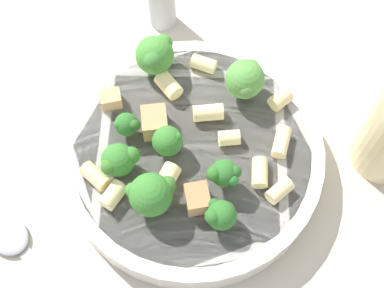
{
  "coord_description": "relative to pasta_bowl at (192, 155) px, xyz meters",
  "views": [
    {
      "loc": [
        0.09,
        -0.2,
        0.5
      ],
      "look_at": [
        0.0,
        0.0,
        0.05
      ],
      "focal_mm": 50.0,
      "sensor_mm": 36.0,
      "label": 1
    }
  ],
  "objects": [
    {
      "name": "broccoli_floret_4",
      "position": [
        0.04,
        -0.02,
        0.04
      ],
      "size": [
        0.03,
        0.03,
        0.04
      ],
      "color": "#84AD60",
      "rests_on": "pasta_bowl"
    },
    {
      "name": "ground_plane",
      "position": [
        0.0,
        0.0,
        -0.02
      ],
      "size": [
        2.0,
        2.0,
        0.0
      ],
      "primitive_type": "plane",
      "color": "#BCB29E"
    },
    {
      "name": "rigatoni_6",
      "position": [
        -0.04,
        -0.08,
        0.02
      ],
      "size": [
        0.02,
        0.03,
        0.02
      ],
      "primitive_type": "cylinder",
      "rotation": [
        1.57,
        0.0,
        3.0
      ],
      "color": "beige",
      "rests_on": "pasta_bowl"
    },
    {
      "name": "rigatoni_0",
      "position": [
        0.07,
        0.0,
        0.02
      ],
      "size": [
        0.02,
        0.03,
        0.01
      ],
      "primitive_type": "cylinder",
      "rotation": [
        1.57,
        0.0,
        0.36
      ],
      "color": "beige",
      "rests_on": "pasta_bowl"
    },
    {
      "name": "rigatoni_7",
      "position": [
        0.09,
        -0.01,
        0.02
      ],
      "size": [
        0.02,
        0.03,
        0.01
      ],
      "primitive_type": "cylinder",
      "rotation": [
        1.57,
        0.0,
        2.7
      ],
      "color": "beige",
      "rests_on": "pasta_bowl"
    },
    {
      "name": "broccoli_floret_0",
      "position": [
        -0.07,
        0.07,
        0.04
      ],
      "size": [
        0.04,
        0.04,
        0.04
      ],
      "color": "#9EC175",
      "rests_on": "pasta_bowl"
    },
    {
      "name": "spoon",
      "position": [
        -0.11,
        -0.15,
        -0.02
      ],
      "size": [
        0.15,
        0.07,
        0.01
      ],
      "color": "#B2B2B7",
      "rests_on": "ground_plane"
    },
    {
      "name": "rigatoni_9",
      "position": [
        0.0,
        0.04,
        0.02
      ],
      "size": [
        0.03,
        0.03,
        0.02
      ],
      "primitive_type": "cylinder",
      "rotation": [
        1.57,
        0.0,
        2.09
      ],
      "color": "beige",
      "rests_on": "pasta_bowl"
    },
    {
      "name": "chicken_chunk_1",
      "position": [
        0.03,
        -0.05,
        0.03
      ],
      "size": [
        0.03,
        0.03,
        0.02
      ],
      "primitive_type": "cube",
      "rotation": [
        0.0,
        0.0,
        2.17
      ],
      "color": "#A87A4C",
      "rests_on": "pasta_bowl"
    },
    {
      "name": "broccoli_floret_6",
      "position": [
        0.05,
        -0.06,
        0.03
      ],
      "size": [
        0.03,
        0.03,
        0.03
      ],
      "color": "#93B766",
      "rests_on": "pasta_bowl"
    },
    {
      "name": "rigatoni_3",
      "position": [
        0.03,
        0.02,
        0.02
      ],
      "size": [
        0.02,
        0.02,
        0.01
      ],
      "primitive_type": "cylinder",
      "rotation": [
        1.57,
        0.0,
        2.09
      ],
      "color": "beige",
      "rests_on": "pasta_bowl"
    },
    {
      "name": "rigatoni_4",
      "position": [
        0.08,
        0.04,
        0.02
      ],
      "size": [
        0.02,
        0.03,
        0.01
      ],
      "primitive_type": "cylinder",
      "rotation": [
        1.57,
        0.0,
        0.14
      ],
      "color": "beige",
      "rests_on": "pasta_bowl"
    },
    {
      "name": "rigatoni_1",
      "position": [
        -0.01,
        -0.04,
        0.02
      ],
      "size": [
        0.02,
        0.03,
        0.02
      ],
      "primitive_type": "cylinder",
      "rotation": [
        1.57,
        0.0,
        3.11
      ],
      "color": "beige",
      "rests_on": "pasta_bowl"
    },
    {
      "name": "rigatoni_8",
      "position": [
        0.06,
        0.08,
        0.02
      ],
      "size": [
        0.02,
        0.03,
        0.02
      ],
      "primitive_type": "cylinder",
      "rotation": [
        1.57,
        0.0,
        2.69
      ],
      "color": "beige",
      "rests_on": "pasta_bowl"
    },
    {
      "name": "rigatoni_5",
      "position": [
        -0.07,
        -0.07,
        0.02
      ],
      "size": [
        0.03,
        0.02,
        0.02
      ],
      "primitive_type": "cylinder",
      "rotation": [
        1.57,
        0.0,
        1.25
      ],
      "color": "beige",
      "rests_on": "pasta_bowl"
    },
    {
      "name": "broccoli_floret_3",
      "position": [
        -0.02,
        -0.01,
        0.03
      ],
      "size": [
        0.03,
        0.03,
        0.03
      ],
      "color": "#93B766",
      "rests_on": "pasta_bowl"
    },
    {
      "name": "broccoli_floret_1",
      "position": [
        -0.05,
        -0.05,
        0.04
      ],
      "size": [
        0.03,
        0.03,
        0.04
      ],
      "color": "#93B766",
      "rests_on": "pasta_bowl"
    },
    {
      "name": "rigatoni_2",
      "position": [
        -0.03,
        0.09,
        0.02
      ],
      "size": [
        0.03,
        0.02,
        0.01
      ],
      "primitive_type": "cylinder",
      "rotation": [
        1.57,
        0.0,
        1.62
      ],
      "color": "beige",
      "rests_on": "pasta_bowl"
    },
    {
      "name": "chicken_chunk_2",
      "position": [
        -0.09,
        0.01,
        0.02
      ],
      "size": [
        0.03,
        0.03,
        0.02
      ],
      "primitive_type": "cube",
      "rotation": [
        0.0,
        0.0,
        0.65
      ],
      "color": "tan",
      "rests_on": "pasta_bowl"
    },
    {
      "name": "pasta_bowl",
      "position": [
        0.0,
        0.0,
        0.0
      ],
      "size": [
        0.26,
        0.26,
        0.04
      ],
      "color": "silver",
      "rests_on": "ground_plane"
    },
    {
      "name": "broccoli_floret_5",
      "position": [
        -0.06,
        -0.01,
        0.03
      ],
      "size": [
        0.03,
        0.02,
        0.03
      ],
      "color": "#93B766",
      "rests_on": "pasta_bowl"
    },
    {
      "name": "broccoli_floret_7",
      "position": [
        -0.01,
        -0.07,
        0.04
      ],
      "size": [
        0.04,
        0.04,
        0.04
      ],
      "color": "#84AD60",
      "rests_on": "pasta_bowl"
    },
    {
      "name": "chicken_chunk_0",
      "position": [
        -0.04,
        0.01,
        0.03
      ],
      "size": [
        0.04,
        0.04,
        0.02
      ],
      "primitive_type": "cube",
      "rotation": [
        0.0,
        0.0,
        2.11
      ],
      "color": "tan",
      "rests_on": "pasta_bowl"
    },
    {
      "name": "rigatoni_10",
      "position": [
        -0.05,
        0.05,
        0.02
      ],
      "size": [
        0.03,
        0.03,
        0.02
      ],
      "primitive_type": "cylinder",
      "rotation": [
        1.57,
        0.0,
        1.07
      ],
      "color": "beige",
      "rests_on": "pasta_bowl"
    },
    {
      "name": "broccoli_floret_2",
      "position": [
        0.02,
        0.08,
        0.04
      ],
      "size": [
        0.04,
        0.04,
        0.04
      ],
      "color": "#93B766",
      "rests_on": "pasta_bowl"
    }
  ]
}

